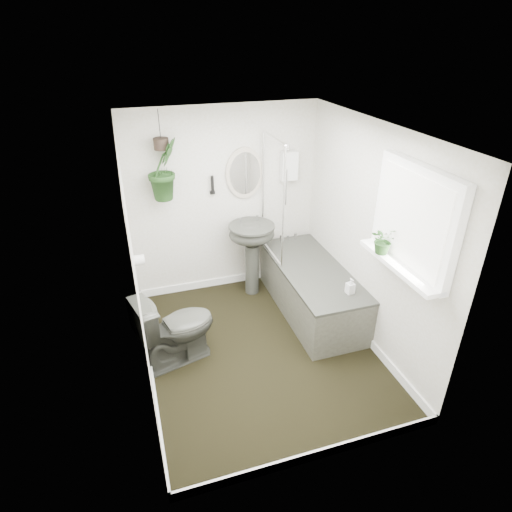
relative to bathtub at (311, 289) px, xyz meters
name	(u,v)px	position (x,y,z in m)	size (l,w,h in m)	color
floor	(260,349)	(-0.80, -0.50, -0.30)	(2.30, 2.80, 0.02)	black
ceiling	(262,128)	(-0.80, -0.50, 2.02)	(2.30, 2.80, 0.02)	white
wall_back	(225,202)	(-0.80, 0.91, 0.86)	(2.30, 0.02, 2.30)	silver
wall_front	(327,349)	(-0.80, -1.91, 0.86)	(2.30, 0.02, 2.30)	silver
wall_left	(134,273)	(-1.96, -0.50, 0.86)	(0.02, 2.80, 2.30)	silver
wall_right	(369,238)	(0.36, -0.50, 0.86)	(0.02, 2.80, 2.30)	silver
skirting	(260,345)	(-0.80, -0.50, -0.24)	(2.30, 2.80, 0.10)	white
bathtub	(311,289)	(0.00, 0.00, 0.00)	(0.72, 1.72, 0.58)	#32342E
bath_screen	(273,200)	(-0.33, 0.49, 0.99)	(0.04, 0.72, 1.40)	silver
shower_box	(289,166)	(0.00, 0.84, 1.26)	(0.20, 0.10, 0.35)	white
oval_mirror	(245,173)	(-0.55, 0.87, 1.21)	(0.46, 0.03, 0.62)	#B9AD97
wall_sconce	(212,185)	(-0.95, 0.86, 1.11)	(0.04, 0.04, 0.22)	black
toilet_roll_holder	(139,260)	(-1.90, 0.20, 0.61)	(0.11, 0.11, 0.11)	white
window_recess	(414,219)	(0.29, -1.20, 1.36)	(0.08, 1.00, 0.90)	white
window_sill	(399,265)	(0.22, -1.20, 0.94)	(0.18, 1.00, 0.04)	white
window_blinds	(410,220)	(0.24, -1.20, 1.36)	(0.01, 0.86, 0.76)	white
toilet	(176,327)	(-1.65, -0.39, 0.11)	(0.45, 0.78, 0.80)	#32342E
pedestal_sink	(252,259)	(-0.55, 0.60, 0.18)	(0.56, 0.47, 0.95)	#32342E
sill_plant	(383,240)	(0.18, -0.98, 1.09)	(0.23, 0.20, 0.25)	black
hanging_plant	(164,169)	(-1.50, 0.75, 1.38)	(0.37, 0.30, 0.67)	black
soap_bottle	(350,286)	(0.15, -0.59, 0.38)	(0.08, 0.08, 0.17)	#282221
hanging_pot	(161,144)	(-1.50, 0.75, 1.66)	(0.16, 0.16, 0.12)	black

